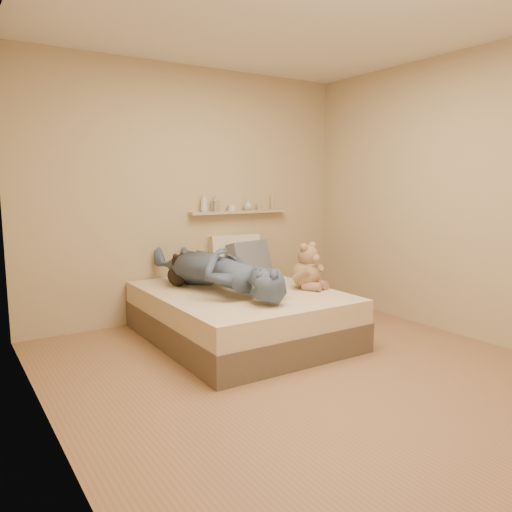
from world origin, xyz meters
TOP-DOWN VIEW (x-y plane):
  - room at (0.00, 0.00)m, footprint 3.80×3.80m
  - bed at (0.00, 0.93)m, footprint 1.50×1.90m
  - game_console at (0.07, 0.42)m, footprint 0.18×0.08m
  - teddy_bear at (0.57, 0.66)m, footprint 0.34×0.35m
  - dark_plush at (-0.39, 1.40)m, footprint 0.21×0.21m
  - pillow_cream at (0.44, 1.76)m, footprint 0.58×0.32m
  - pillow_grey at (0.54, 1.62)m, footprint 0.54×0.33m
  - person at (-0.19, 1.02)m, footprint 0.79×1.74m
  - wall_shelf at (0.55, 1.84)m, footprint 1.20×0.12m
  - shelf_bottles at (0.42, 1.84)m, footprint 0.94×0.13m

SIDE VIEW (x-z plane):
  - bed at x=0.00m, z-range 0.00..0.45m
  - dark_plush at x=-0.39m, z-range 0.43..0.74m
  - game_console at x=0.07m, z-range 0.58..0.64m
  - pillow_grey at x=0.54m, z-range 0.44..0.80m
  - teddy_bear at x=0.57m, z-range 0.41..0.84m
  - pillow_cream at x=0.44m, z-range 0.44..0.86m
  - person at x=-0.19m, z-range 0.45..0.85m
  - wall_shelf at x=0.55m, z-range 1.09..1.11m
  - shelf_bottles at x=0.42m, z-range 1.09..1.28m
  - room at x=0.00m, z-range -0.60..3.20m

